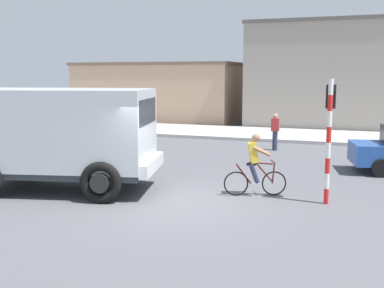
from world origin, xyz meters
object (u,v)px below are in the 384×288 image
Objects in this scene: cyclist at (255,165)px; traffic_light_pole at (329,124)px; pedestrian_near_kerb at (275,131)px; truck_foreground at (59,133)px.

cyclist is 2.26m from traffic_light_pole.
pedestrian_near_kerb is (-0.83, 7.93, -0.02)m from cyclist.
traffic_light_pole is at bearing -3.24° from cyclist.
truck_foreground is at bearing -166.96° from cyclist.
pedestrian_near_kerb is (4.57, 9.18, -0.82)m from truck_foreground.
traffic_light_pole is at bearing -71.18° from pedestrian_near_kerb.
truck_foreground is at bearing -116.46° from pedestrian_near_kerb.
cyclist is (5.39, 1.25, -0.80)m from truck_foreground.
pedestrian_near_kerb is (-2.74, 8.04, -1.22)m from traffic_light_pole.
cyclist is 0.54× the size of traffic_light_pole.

